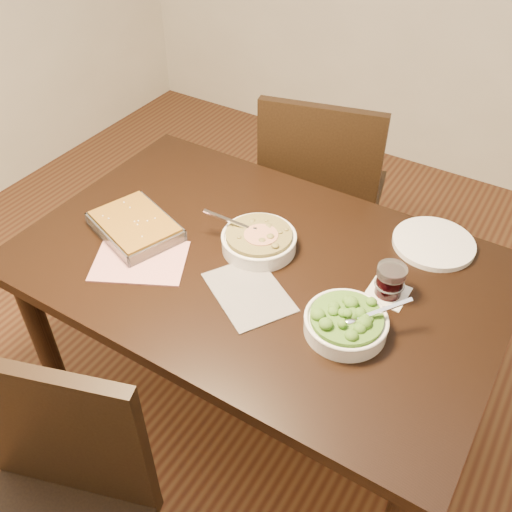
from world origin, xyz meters
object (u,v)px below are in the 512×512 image
Objects in this scene: broccoli_bowl at (346,323)px; table at (258,285)px; chair_far at (321,191)px; baking_dish at (135,227)px; wine_tumbler at (390,280)px; dinner_plate at (434,243)px; stew_bowl at (259,240)px.

table is at bearing 161.77° from broccoli_bowl.
baking_dish is at bearing 57.10° from chair_far.
baking_dish is at bearing 178.13° from broccoli_bowl.
wine_tumbler is at bearing 114.65° from chair_far.
broccoli_bowl reaches higher than table.
dinner_plate is (0.04, 0.27, -0.04)m from wine_tumbler.
table is 0.41m from wine_tumbler.
baking_dish is at bearing -168.02° from wine_tumbler.
stew_bowl is at bearing 118.89° from table.
table is 15.41× the size of wine_tumbler.
baking_dish is 3.56× the size of wine_tumbler.
wine_tumbler is (0.76, 0.16, 0.03)m from baking_dish.
broccoli_bowl is 0.72m from baking_dish.
baking_dish is 0.86m from chair_far.
broccoli_bowl is at bearing 17.66° from baking_dish.
wine_tumbler is at bearing 3.31° from stew_bowl.
baking_dish is 1.32× the size of dinner_plate.
stew_bowl is at bearing -176.69° from wine_tumbler.
stew_bowl is (-0.03, 0.05, 0.13)m from table.
wine_tumbler is (0.04, 0.19, 0.02)m from broccoli_bowl.
wine_tumbler reaches higher than table.
stew_bowl is 1.00× the size of dinner_plate.
stew_bowl is at bearing -146.84° from dinner_plate.
stew_bowl is 0.25× the size of chair_far.
baking_dish is (-0.72, 0.02, -0.01)m from broccoli_bowl.
broccoli_bowl is at bearing -18.23° from table.
table is at bearing 86.13° from chair_far.
broccoli_bowl reaches higher than dinner_plate.
wine_tumbler is (0.37, 0.08, 0.15)m from table.
chair_far is (-0.46, 0.80, -0.24)m from broccoli_bowl.
stew_bowl is 2.71× the size of wine_tumbler.
stew_bowl is 0.39m from baking_dish.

